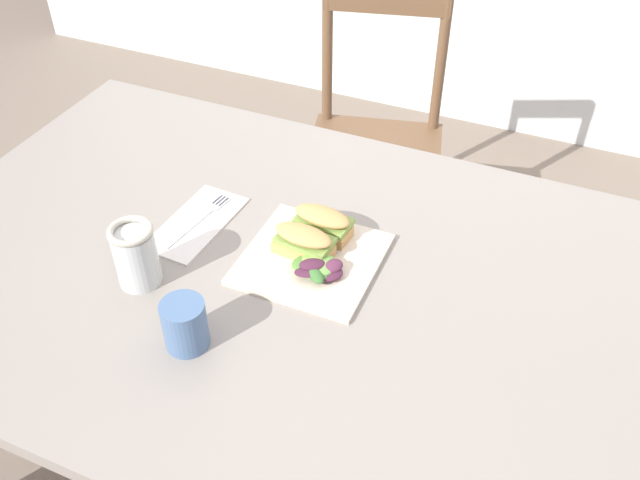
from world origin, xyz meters
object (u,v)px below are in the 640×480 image
cup_extra_side (185,325)px  dining_table (264,306)px  plate_lunch (311,259)px  sandwich_half_front (304,241)px  mason_jar_iced_tea (136,257)px  chair_wooden_far (375,146)px  fork_on_napkin (202,217)px  sandwich_half_back (322,222)px

cup_extra_side → dining_table: bearing=84.1°
plate_lunch → sandwich_half_front: 0.04m
plate_lunch → mason_jar_iced_tea: size_ratio=2.01×
chair_wooden_far → mason_jar_iced_tea: 1.07m
plate_lunch → sandwich_half_front: size_ratio=2.10×
chair_wooden_far → mason_jar_iced_tea: chair_wooden_far is taller
sandwich_half_front → cup_extra_side: (-0.09, -0.27, 0.01)m
dining_table → fork_on_napkin: 0.22m
plate_lunch → dining_table: bearing=-151.8°
fork_on_napkin → dining_table: bearing=-23.2°
plate_lunch → cup_extra_side: 0.28m
mason_jar_iced_tea → cup_extra_side: mason_jar_iced_tea is taller
mason_jar_iced_tea → plate_lunch: bearing=32.7°
dining_table → sandwich_half_back: size_ratio=11.84×
dining_table → chair_wooden_far: (-0.08, 0.89, -0.18)m
plate_lunch → cup_extra_side: cup_extra_side is taller
chair_wooden_far → mason_jar_iced_tea: size_ratio=7.16×
plate_lunch → sandwich_half_front: (-0.02, 0.01, 0.03)m
sandwich_half_front → fork_on_napkin: 0.24m
fork_on_napkin → mason_jar_iced_tea: size_ratio=1.53×
sandwich_half_front → fork_on_napkin: (-0.23, 0.02, -0.03)m
dining_table → cup_extra_side: cup_extra_side is taller
chair_wooden_far → fork_on_napkin: (-0.09, -0.81, 0.30)m
fork_on_napkin → cup_extra_side: size_ratio=2.10×
plate_lunch → fork_on_napkin: 0.25m
sandwich_half_front → mason_jar_iced_tea: size_ratio=0.96×
dining_table → sandwich_half_front: (0.07, 0.05, 0.15)m
mason_jar_iced_tea → cup_extra_side: size_ratio=1.37×
sandwich_half_front → sandwich_half_back: bearing=81.4°
dining_table → mason_jar_iced_tea: mason_jar_iced_tea is taller
plate_lunch → cup_extra_side: bearing=-112.0°
dining_table → fork_on_napkin: size_ratio=7.43×
sandwich_half_back → mason_jar_iced_tea: bearing=-136.8°
dining_table → chair_wooden_far: bearing=95.2°
sandwich_half_front → cup_extra_side: size_ratio=1.32×
chair_wooden_far → sandwich_half_front: chair_wooden_far is taller
plate_lunch → cup_extra_side: size_ratio=2.77×
dining_table → chair_wooden_far: size_ratio=1.59×
sandwich_half_back → fork_on_napkin: (-0.24, -0.04, -0.03)m
dining_table → cup_extra_side: 0.27m
sandwich_half_front → chair_wooden_far: bearing=99.9°
chair_wooden_far → sandwich_half_front: 0.91m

